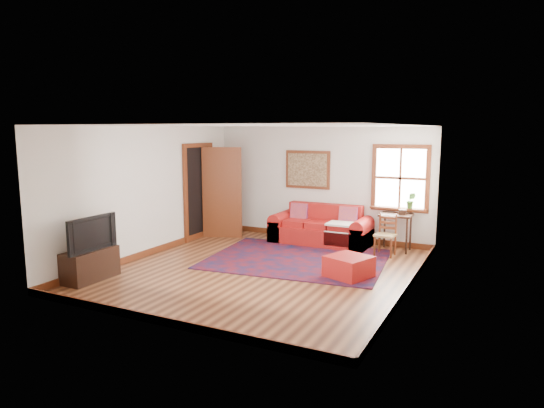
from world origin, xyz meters
The scene contains 13 objects.
ground centered at (0.00, 0.00, 0.00)m, with size 5.50×5.50×0.00m, color #492313.
room_envelope centered at (0.00, 0.02, 1.65)m, with size 5.04×5.54×2.52m.
window centered at (1.78, 2.70, 1.31)m, with size 1.18×0.20×1.38m.
doorway centered at (-2.21, 1.78, 1.07)m, with size 0.89×1.08×2.14m.
framed_artwork centered at (-0.30, 2.71, 1.55)m, with size 1.05×0.07×0.85m.
persian_rug centered at (0.25, 0.90, 0.01)m, with size 3.23×2.59×0.02m, color #5C0D15.
red_leather_sofa centered at (0.19, 2.33, 0.28)m, with size 2.13×0.88×0.83m.
red_ottoman centered at (1.47, 0.23, 0.18)m, with size 0.64×0.64×0.36m, color #A81715.
side_table centered at (1.76, 2.40, 0.63)m, with size 0.63×0.47×0.75m.
ladder_back_chair centered at (1.67, 1.96, 0.44)m, with size 0.40×0.38×0.81m.
media_cabinet centered at (-2.28, -1.76, 0.25)m, with size 0.41×0.92×0.51m, color black.
television centered at (-2.26, -1.79, 0.79)m, with size 0.98×0.13×0.56m, color black.
candle_hurricane centered at (-2.23, -1.37, 0.59)m, with size 0.12×0.12×0.18m.
Camera 1 is at (3.79, -7.30, 2.43)m, focal length 32.00 mm.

